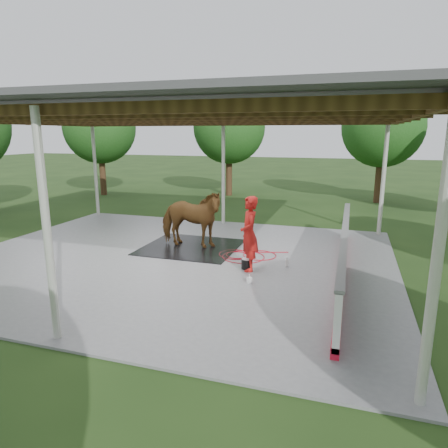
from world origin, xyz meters
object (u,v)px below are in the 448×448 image
(dasher_board, at_px, (343,254))
(wash_bucket, at_px, (247,263))
(handler, at_px, (249,234))
(horse, at_px, (190,219))

(dasher_board, height_order, wash_bucket, dasher_board)
(dasher_board, relative_size, wash_bucket, 27.43)
(wash_bucket, bearing_deg, handler, -45.64)
(horse, bearing_deg, handler, -123.00)
(horse, height_order, handler, handler)
(horse, relative_size, handler, 1.09)
(wash_bucket, bearing_deg, horse, 146.75)
(handler, distance_m, wash_bucket, 0.82)
(wash_bucket, bearing_deg, dasher_board, 5.67)
(dasher_board, distance_m, wash_bucket, 2.42)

